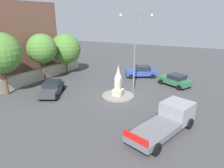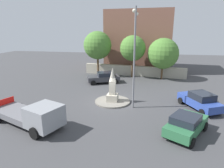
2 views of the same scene
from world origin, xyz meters
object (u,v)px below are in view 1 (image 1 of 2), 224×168
(truck_grey_far_side, at_px, (168,119))
(tree_far_corner, at_px, (1,53))
(tree_near_wall, at_px, (66,49))
(tree_mid_cluster, at_px, (42,49))
(monument, at_px, (118,83))
(corner_building, at_px, (8,40))
(streetlamp, at_px, (135,45))
(car_green_parked_right, at_px, (175,80))
(car_blue_approaching, at_px, (141,71))
(car_dark_grey_passing, at_px, (52,88))

(truck_grey_far_side, distance_m, tree_far_corner, 17.86)
(tree_near_wall, bearing_deg, tree_mid_cluster, 84.35)
(monument, relative_size, corner_building, 0.31)
(corner_building, distance_m, tree_near_wall, 8.05)
(monument, relative_size, streetlamp, 0.38)
(car_green_parked_right, height_order, tree_mid_cluster, tree_mid_cluster)
(streetlamp, bearing_deg, car_blue_approaching, -82.51)
(truck_grey_far_side, distance_m, tree_mid_cluster, 18.23)
(car_green_parked_right, bearing_deg, car_blue_approaching, -22.29)
(car_green_parked_right, height_order, car_blue_approaching, car_blue_approaching)
(monument, xyz_separation_m, tree_mid_cluster, (10.87, -1.02, 2.81))
(corner_building, distance_m, tree_mid_cluster, 6.71)
(monument, height_order, truck_grey_far_side, monument)
(truck_grey_far_side, relative_size, tree_far_corner, 0.98)
(monument, bearing_deg, corner_building, -5.65)
(car_dark_grey_passing, bearing_deg, tree_near_wall, -65.36)
(car_green_parked_right, xyz_separation_m, tree_near_wall, (15.56, 0.72, 2.93))
(monument, relative_size, tree_mid_cluster, 0.54)
(monument, xyz_separation_m, car_dark_grey_passing, (6.86, 2.44, -0.74))
(tree_mid_cluster, bearing_deg, tree_far_corner, 84.35)
(streetlamp, bearing_deg, monument, 64.10)
(tree_far_corner, bearing_deg, car_green_parked_right, -147.58)
(tree_near_wall, bearing_deg, corner_building, 27.16)
(truck_grey_far_side, relative_size, tree_near_wall, 1.13)
(car_blue_approaching, height_order, corner_building, corner_building)
(car_blue_approaching, xyz_separation_m, tree_mid_cluster, (11.10, 7.06, 3.50))
(streetlamp, bearing_deg, truck_grey_far_side, 126.00)
(truck_grey_far_side, bearing_deg, monument, -38.56)
(corner_building, bearing_deg, car_green_parked_right, -169.12)
(tree_near_wall, xyz_separation_m, tree_far_corner, (0.97, 9.77, 0.91))
(streetlamp, height_order, car_green_parked_right, streetlamp)
(truck_grey_far_side, relative_size, corner_building, 0.61)
(tree_far_corner, bearing_deg, tree_near_wall, -95.65)
(truck_grey_far_side, xyz_separation_m, tree_far_corner, (17.47, -0.43, 3.66))
(monument, distance_m, corner_building, 17.93)
(tree_near_wall, bearing_deg, truck_grey_far_side, 148.30)
(car_dark_grey_passing, xyz_separation_m, tree_mid_cluster, (4.01, -3.46, 3.55))
(monument, distance_m, tree_far_corner, 12.62)
(streetlamp, distance_m, tree_far_corner, 14.05)
(streetlamp, bearing_deg, tree_far_corner, 27.69)
(car_blue_approaching, relative_size, tree_mid_cluster, 0.74)
(car_blue_approaching, height_order, tree_far_corner, tree_far_corner)
(car_blue_approaching, bearing_deg, tree_near_wall, 14.32)
(streetlamp, distance_m, truck_grey_far_side, 9.64)
(corner_building, xyz_separation_m, tree_far_corner, (-6.10, 6.14, -0.41))
(car_blue_approaching, distance_m, tree_near_wall, 11.39)
(car_dark_grey_passing, relative_size, truck_grey_far_side, 0.69)
(streetlamp, bearing_deg, car_dark_grey_passing, 30.00)
(streetlamp, distance_m, car_dark_grey_passing, 10.18)
(car_green_parked_right, distance_m, tree_far_corner, 19.95)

